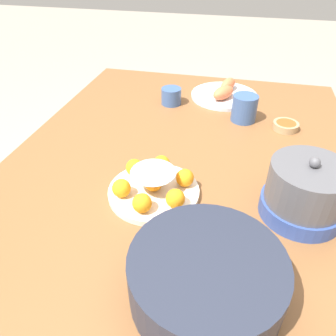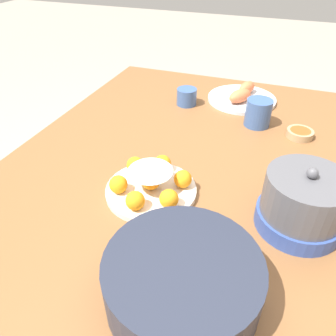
% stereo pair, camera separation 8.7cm
% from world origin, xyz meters
% --- Properties ---
extents(ground_plane, '(12.00, 12.00, 0.00)m').
position_xyz_m(ground_plane, '(0.00, 0.00, 0.00)').
color(ground_plane, '#9E9384').
extents(dining_table, '(1.47, 1.05, 0.77)m').
position_xyz_m(dining_table, '(0.00, 0.00, 0.68)').
color(dining_table, brown).
rests_on(dining_table, ground_plane).
extents(cake_plate, '(0.24, 0.24, 0.08)m').
position_xyz_m(cake_plate, '(0.13, -0.04, 0.79)').
color(cake_plate, silver).
rests_on(cake_plate, dining_table).
extents(serving_bowl, '(0.28, 0.28, 0.10)m').
position_xyz_m(serving_bowl, '(0.39, 0.12, 0.82)').
color(serving_bowl, '#232838').
rests_on(serving_bowl, dining_table).
extents(sauce_bowl, '(0.09, 0.09, 0.02)m').
position_xyz_m(sauce_bowl, '(-0.30, 0.31, 0.78)').
color(sauce_bowl, tan).
rests_on(sauce_bowl, dining_table).
extents(seafood_platter, '(0.27, 0.27, 0.06)m').
position_xyz_m(seafood_platter, '(-0.51, 0.08, 0.78)').
color(seafood_platter, silver).
rests_on(seafood_platter, dining_table).
extents(cup_near, '(0.08, 0.08, 0.06)m').
position_xyz_m(cup_near, '(-0.41, -0.12, 0.80)').
color(cup_near, '#38568E').
rests_on(cup_near, dining_table).
extents(cup_far, '(0.09, 0.09, 0.09)m').
position_xyz_m(cup_far, '(-0.33, 0.16, 0.81)').
color(cup_far, '#38568E').
rests_on(cup_far, dining_table).
extents(warming_pot, '(0.19, 0.19, 0.16)m').
position_xyz_m(warming_pot, '(0.12, 0.32, 0.83)').
color(warming_pot, '#334C99').
rests_on(warming_pot, dining_table).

